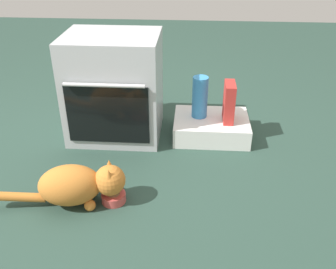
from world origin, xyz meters
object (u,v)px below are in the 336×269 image
(water_bottle, at_px, (200,97))
(food_bowl, at_px, (114,196))
(oven, at_px, (114,87))
(pantry_cabinet, at_px, (211,127))
(cereal_box, at_px, (229,102))
(cat, at_px, (78,184))

(water_bottle, bearing_deg, food_bowl, -120.36)
(water_bottle, bearing_deg, oven, -176.84)
(oven, height_order, food_bowl, oven)
(oven, height_order, pantry_cabinet, oven)
(pantry_cabinet, distance_m, cereal_box, 0.24)
(cereal_box, distance_m, water_bottle, 0.21)
(pantry_cabinet, xyz_separation_m, food_bowl, (-0.57, -0.79, -0.04))
(pantry_cabinet, height_order, cereal_box, cereal_box)
(pantry_cabinet, distance_m, food_bowl, 0.97)
(pantry_cabinet, bearing_deg, cereal_box, -11.49)
(cereal_box, relative_size, water_bottle, 0.93)
(food_bowl, xyz_separation_m, cereal_box, (0.68, 0.77, 0.25))
(cereal_box, height_order, water_bottle, water_bottle)
(food_bowl, bearing_deg, cereal_box, 48.38)
(cat, relative_size, cereal_box, 2.62)
(pantry_cabinet, bearing_deg, oven, -179.52)
(oven, height_order, cat, oven)
(cat, relative_size, water_bottle, 2.44)
(pantry_cabinet, bearing_deg, food_bowl, -125.76)
(water_bottle, bearing_deg, pantry_cabinet, -17.02)
(cat, xyz_separation_m, cereal_box, (0.86, 0.80, 0.15))
(food_bowl, distance_m, water_bottle, 0.98)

